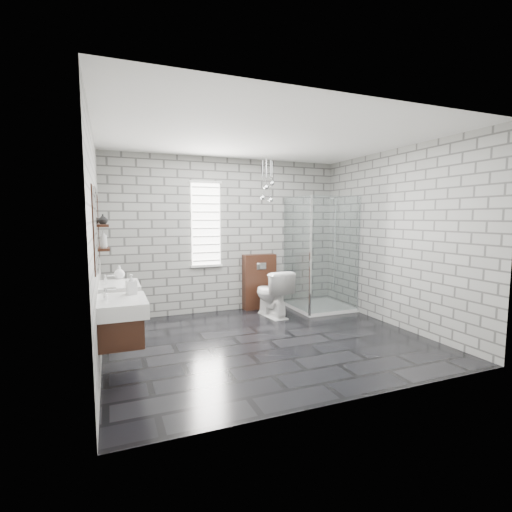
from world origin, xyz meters
TOP-DOWN VIEW (x-y plane):
  - floor at (0.00, 0.00)m, footprint 4.20×3.60m
  - ceiling at (0.00, 0.00)m, footprint 4.20×3.60m
  - wall_back at (0.00, 1.81)m, footprint 4.20×0.02m
  - wall_front at (0.00, -1.81)m, footprint 4.20×0.02m
  - wall_left at (-2.11, 0.00)m, footprint 0.02×3.60m
  - wall_right at (2.11, 0.00)m, footprint 0.02×3.60m
  - vanity_left at (-1.91, -0.56)m, footprint 0.47×0.70m
  - vanity_right at (-1.91, 0.38)m, footprint 0.47×0.70m
  - shelf_lower at (-2.03, -0.05)m, footprint 0.14×0.30m
  - shelf_upper at (-2.03, -0.05)m, footprint 0.14×0.30m
  - window at (-0.40, 1.78)m, footprint 0.56×0.05m
  - cistern_panel at (0.56, 1.70)m, footprint 0.60×0.20m
  - flush_plate at (0.56, 1.60)m, footprint 0.18×0.01m
  - shower_enclosure at (1.50, 1.18)m, footprint 1.00×1.00m
  - pendant_cluster at (0.58, 1.37)m, footprint 0.28×0.24m
  - toilet at (0.56, 1.13)m, footprint 0.53×0.82m
  - soap_bottle_a at (-1.76, -0.37)m, footprint 0.12×0.12m
  - soap_bottle_b at (-1.85, 0.76)m, footprint 0.18×0.18m
  - soap_bottle_c at (-2.02, -0.12)m, footprint 0.08×0.08m
  - vase at (-2.02, 0.03)m, footprint 0.12×0.12m

SIDE VIEW (x-z plane):
  - floor at x=0.00m, z-range -0.02..0.00m
  - toilet at x=0.56m, z-range 0.00..0.79m
  - cistern_panel at x=0.56m, z-range 0.00..1.00m
  - shower_enclosure at x=1.50m, z-range -0.51..1.52m
  - vanity_left at x=-1.91m, z-range -0.03..1.54m
  - vanity_right at x=-1.91m, z-range -0.03..1.54m
  - flush_plate at x=0.56m, z-range 0.74..0.86m
  - soap_bottle_b at x=-1.85m, z-range 0.85..1.03m
  - soap_bottle_a at x=-1.76m, z-range 0.85..1.07m
  - shelf_lower at x=-2.03m, z-range 1.31..1.33m
  - wall_back at x=0.00m, z-range 0.00..2.70m
  - wall_front at x=0.00m, z-range 0.00..2.70m
  - wall_left at x=-2.11m, z-range 0.00..2.70m
  - wall_right at x=2.11m, z-range 0.00..2.70m
  - soap_bottle_c at x=-2.02m, z-range 1.33..1.53m
  - window at x=-0.40m, z-range 0.81..2.29m
  - shelf_upper at x=-2.03m, z-range 1.57..1.59m
  - vase at x=-2.02m, z-range 1.59..1.71m
  - pendant_cluster at x=0.58m, z-range 1.73..2.51m
  - ceiling at x=0.00m, z-range 2.70..2.72m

